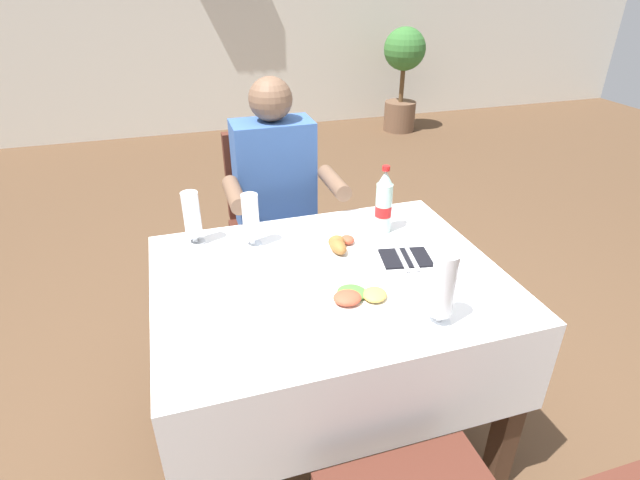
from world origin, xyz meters
The scene contains 12 objects.
ground_plane centered at (0.00, 0.00, 0.00)m, with size 11.00×11.00×0.00m, color brown.
main_dining_table centered at (-0.07, -0.10, 0.59)m, with size 1.15×0.91×0.76m.
chair_far_diner_seat centered at (-0.07, 0.74, 0.55)m, with size 0.44×0.50×0.97m.
seated_diner_far centered at (-0.08, 0.64, 0.71)m, with size 0.50×0.46×1.26m.
plate_near_camera centered at (-0.03, -0.25, 0.77)m, with size 0.26×0.26×0.04m.
plate_far_diner centered at (0.01, 0.04, 0.78)m, with size 0.22×0.22×0.06m.
beer_glass_left centered at (-0.48, 0.25, 0.86)m, with size 0.07×0.07×0.20m.
beer_glass_middle centered at (0.15, -0.43, 0.87)m, with size 0.07×0.07×0.23m.
beer_glass_right centered at (-0.28, 0.17, 0.87)m, with size 0.07×0.07×0.20m.
cola_bottle_primary centered at (0.22, 0.14, 0.88)m, with size 0.06×0.06×0.27m.
napkin_cutlery_set centered at (0.22, -0.08, 0.76)m, with size 0.19×0.20×0.01m.
potted_plant_corner centered at (2.03, 3.70, 0.66)m, with size 0.45×0.45×1.11m.
Camera 1 is at (-0.51, -1.42, 1.66)m, focal length 27.82 mm.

